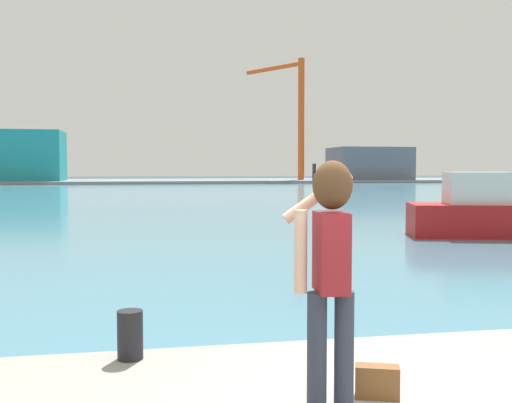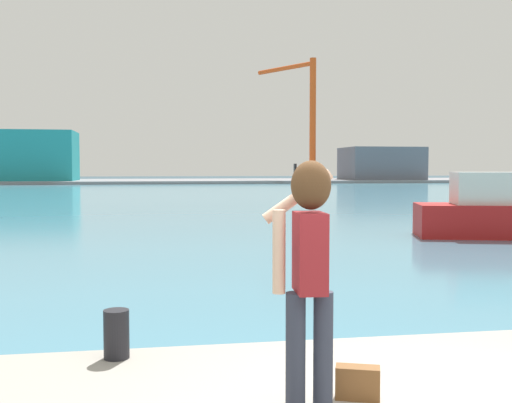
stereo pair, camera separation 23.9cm
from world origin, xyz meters
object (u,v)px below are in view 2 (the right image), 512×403
person_photographer (308,257)px  port_crane (306,106)px  warehouse_right (381,164)px  handbag (358,383)px  harbor_bollard (116,334)px  boat_moored (504,214)px  warehouse_left (27,156)px

person_photographer → port_crane: bearing=-10.4°
port_crane → warehouse_right: bearing=-5.8°
handbag → harbor_bollard: (-1.79, 1.27, 0.10)m
harbor_bollard → warehouse_right: 94.61m
boat_moored → port_crane: 77.00m
person_photographer → harbor_bollard: person_photographer is taller
boat_moored → warehouse_right: bearing=87.6°
person_photographer → handbag: bearing=-74.2°
port_crane → warehouse_left: bearing=-179.0°
boat_moored → warehouse_left: warehouse_left is taller
warehouse_left → handbag: bearing=-77.6°
person_photographer → warehouse_left: 91.22m
person_photographer → warehouse_left: size_ratio=0.12×
warehouse_right → port_crane: 15.24m
handbag → port_crane: size_ratio=0.02×
person_photographer → port_crane: port_crane is taller
person_photographer → handbag: (0.40, 0.08, -0.95)m
handbag → boat_moored: size_ratio=0.05×
harbor_bollard → warehouse_right: bearing=67.3°
warehouse_right → port_crane: (-12.19, 1.24, 9.07)m
handbag → warehouse_left: (-19.63, 89.06, 3.24)m
handbag → warehouse_left: warehouse_left is taller
boat_moored → warehouse_left: 80.30m
handbag → port_crane: (22.50, 89.77, 11.26)m
warehouse_left → port_crane: size_ratio=0.74×
warehouse_left → port_crane: (42.13, 0.72, 8.01)m
harbor_bollard → port_crane: bearing=74.7°
harbor_bollard → port_crane: port_crane is taller
person_photographer → handbag: size_ratio=5.44×
harbor_bollard → warehouse_left: (-17.84, 87.79, 3.15)m
handbag → port_crane: port_crane is taller
harbor_bollard → boat_moored: 17.95m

